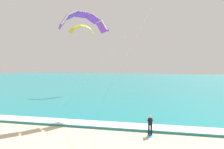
# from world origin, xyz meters

# --- Properties ---
(sea) EXTENTS (200.00, 120.00, 0.20)m
(sea) POSITION_xyz_m (0.00, 73.70, 0.10)
(sea) COLOR teal
(sea) RESTS_ON ground
(surf_foam) EXTENTS (200.00, 2.04, 0.04)m
(surf_foam) POSITION_xyz_m (0.00, 14.70, 0.22)
(surf_foam) COLOR white
(surf_foam) RESTS_ON sea
(surfboard) EXTENTS (0.61, 1.44, 0.09)m
(surfboard) POSITION_xyz_m (-3.13, 12.95, 0.03)
(surfboard) COLOR #239EC6
(surfboard) RESTS_ON ground
(kitesurfer) EXTENTS (0.56, 0.56, 1.69)m
(kitesurfer) POSITION_xyz_m (-3.13, 12.97, 0.94)
(kitesurfer) COLOR black
(kitesurfer) RESTS_ON ground
(kite_primary) EXTENTS (10.88, 9.42, 11.01)m
(kite_primary) POSITION_xyz_m (-11.69, 20.16, 11.20)
(kite_primary) COLOR purple
(kite_distant) EXTENTS (4.49, 4.04, 2.00)m
(kite_distant) POSITION_xyz_m (-19.09, 39.13, 13.26)
(kite_distant) COLOR yellow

